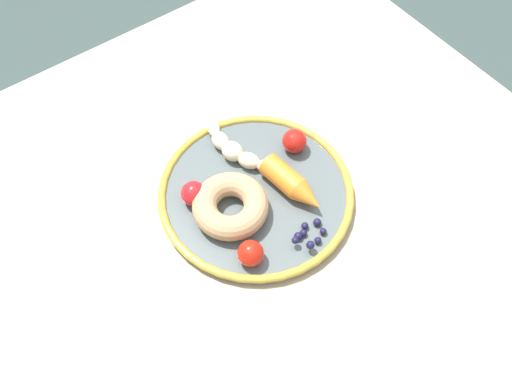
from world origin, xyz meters
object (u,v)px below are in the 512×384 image
(plate, at_px, (256,193))
(tomato_mid, at_px, (294,141))
(dining_table, at_px, (277,236))
(carrot_orange, at_px, (293,185))
(blueberry_pile, at_px, (308,235))
(tomato_far, at_px, (251,253))
(donut, at_px, (230,206))
(tomato_near, at_px, (194,194))
(banana, at_px, (235,150))

(plate, height_order, tomato_mid, tomato_mid)
(dining_table, bearing_deg, tomato_mid, -140.74)
(dining_table, xyz_separation_m, carrot_orange, (-0.02, -0.00, 0.13))
(blueberry_pile, bearing_deg, tomato_far, -13.41)
(tomato_far, bearing_deg, blueberry_pile, 166.59)
(dining_table, distance_m, donut, 0.15)
(blueberry_pile, distance_m, tomato_far, 0.09)
(carrot_orange, relative_size, tomato_near, 2.99)
(dining_table, xyz_separation_m, tomato_mid, (-0.08, -0.06, 0.13))
(blueberry_pile, height_order, tomato_mid, tomato_mid)
(carrot_orange, relative_size, donut, 1.01)
(donut, bearing_deg, carrot_orange, 164.95)
(dining_table, xyz_separation_m, plate, (0.02, -0.03, 0.11))
(tomato_mid, bearing_deg, tomato_near, -3.85)
(plate, xyz_separation_m, donut, (0.05, 0.01, 0.02))
(banana, height_order, tomato_far, tomato_far)
(blueberry_pile, height_order, tomato_near, tomato_near)
(plate, height_order, tomato_far, tomato_far)
(banana, height_order, donut, donut)
(dining_table, relative_size, tomato_near, 24.90)
(blueberry_pile, xyz_separation_m, tomato_mid, (-0.08, -0.13, 0.01))
(plate, relative_size, carrot_orange, 2.63)
(dining_table, bearing_deg, tomato_far, 29.86)
(banana, bearing_deg, dining_table, 92.64)
(banana, height_order, tomato_near, tomato_near)
(tomato_near, bearing_deg, dining_table, 143.89)
(carrot_orange, distance_m, blueberry_pile, 0.08)
(banana, distance_m, carrot_orange, 0.11)
(plate, height_order, banana, banana)
(dining_table, distance_m, tomato_far, 0.17)
(tomato_mid, distance_m, tomato_far, 0.20)
(donut, height_order, tomato_far, same)
(tomato_mid, bearing_deg, banana, -28.84)
(carrot_orange, xyz_separation_m, tomato_near, (0.12, -0.07, 0.00))
(tomato_near, distance_m, tomato_mid, 0.18)
(plate, bearing_deg, carrot_orange, 144.34)
(banana, xyz_separation_m, donut, (0.06, 0.08, 0.01))
(dining_table, bearing_deg, banana, -87.36)
(donut, bearing_deg, tomato_far, 74.80)
(dining_table, relative_size, tomato_far, 25.11)
(plate, distance_m, banana, 0.08)
(blueberry_pile, height_order, tomato_far, tomato_far)
(plate, relative_size, blueberry_pile, 5.06)
(dining_table, bearing_deg, blueberry_pile, 85.47)
(dining_table, xyz_separation_m, tomato_near, (0.10, -0.07, 0.13))
(dining_table, bearing_deg, carrot_orange, -179.56)
(carrot_orange, bearing_deg, tomato_near, -30.44)
(dining_table, distance_m, blueberry_pile, 0.14)
(tomato_far, bearing_deg, dining_table, -150.14)
(tomato_far, bearing_deg, plate, -130.21)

